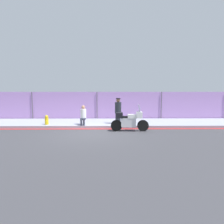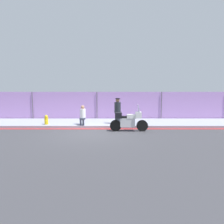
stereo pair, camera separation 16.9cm
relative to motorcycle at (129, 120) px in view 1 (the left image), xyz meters
The scene contains 8 objects.
ground_plane 2.22m from the motorcycle, 165.01° to the right, with size 120.00×120.00×0.00m, color #38383D.
sidewalk 3.10m from the motorcycle, 132.38° to the left, with size 35.90×3.09×0.17m.
curb_paint_stripe 2.24m from the motorcycle, 163.11° to the left, with size 35.90×0.18×0.01m.
storefront_fence 4.43m from the motorcycle, 117.91° to the left, with size 34.11×0.17×2.16m.
motorcycle is the anchor object (origin of this frame).
officer_standing 1.62m from the motorcycle, 111.55° to the left, with size 0.40×0.40×1.63m.
person_seated_on_curb 2.99m from the motorcycle, 157.43° to the left, with size 0.36×0.62×1.20m.
fire_hydrant 5.20m from the motorcycle, 166.15° to the left, with size 0.23×0.29×0.59m.
Camera 1 is at (0.96, -10.54, 2.37)m, focal length 32.00 mm.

